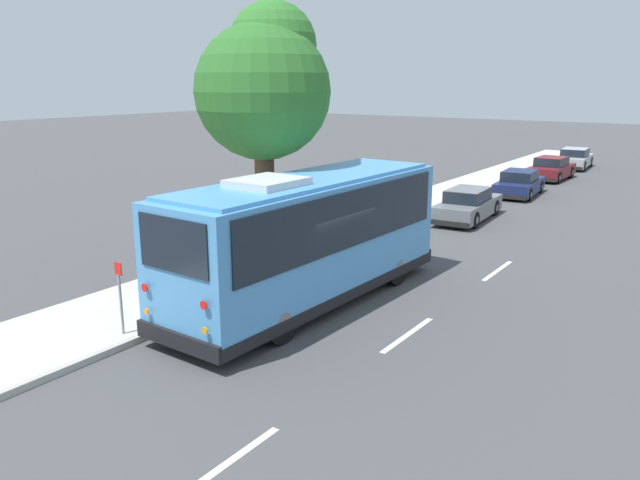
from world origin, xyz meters
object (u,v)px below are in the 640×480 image
(parked_sedan_maroon, at_px, (551,169))
(sign_post_far, at_px, (166,294))
(parked_sedan_navy, at_px, (519,184))
(sign_post_near, at_px, (120,297))
(parked_sedan_silver, at_px, (575,159))
(shuttle_bus, at_px, (309,233))
(street_tree, at_px, (265,84))
(parked_sedan_gray, at_px, (468,205))

(parked_sedan_maroon, bearing_deg, sign_post_far, 178.47)
(parked_sedan_navy, relative_size, sign_post_near, 2.66)
(sign_post_near, height_order, sign_post_far, sign_post_near)
(parked_sedan_navy, height_order, sign_post_near, sign_post_near)
(parked_sedan_silver, bearing_deg, parked_sedan_navy, 177.37)
(shuttle_bus, xyz_separation_m, sign_post_far, (-3.07, 1.98, -1.15))
(parked_sedan_navy, bearing_deg, street_tree, 169.15)
(shuttle_bus, distance_m, parked_sedan_maroon, 24.98)
(shuttle_bus, bearing_deg, sign_post_far, 148.95)
(parked_sedan_silver, relative_size, sign_post_near, 2.69)
(sign_post_near, relative_size, sign_post_far, 1.50)
(parked_sedan_gray, relative_size, parked_sedan_silver, 1.07)
(parked_sedan_maroon, distance_m, parked_sedan_silver, 5.86)
(shuttle_bus, bearing_deg, street_tree, 64.87)
(parked_sedan_maroon, height_order, sign_post_far, parked_sedan_maroon)
(shuttle_bus, height_order, street_tree, street_tree)
(sign_post_far, bearing_deg, sign_post_near, 180.00)
(parked_sedan_navy, height_order, parked_sedan_silver, parked_sedan_silver)
(parked_sedan_gray, height_order, parked_sedan_silver, parked_sedan_gray)
(shuttle_bus, xyz_separation_m, parked_sedan_navy, (18.65, 0.41, -1.26))
(sign_post_near, bearing_deg, sign_post_far, 0.00)
(sign_post_near, bearing_deg, parked_sedan_navy, -3.91)
(sign_post_far, bearing_deg, parked_sedan_silver, -2.36)
(parked_sedan_navy, xyz_separation_m, street_tree, (-17.48, 1.92, 4.94))
(shuttle_bus, bearing_deg, parked_sedan_silver, 2.79)
(parked_sedan_maroon, xyz_separation_m, sign_post_near, (-29.30, 1.45, 0.39))
(shuttle_bus, height_order, parked_sedan_silver, shuttle_bus)
(parked_sedan_gray, relative_size, sign_post_near, 2.87)
(parked_sedan_silver, bearing_deg, sign_post_near, 174.26)
(parked_sedan_navy, xyz_separation_m, parked_sedan_maroon, (6.29, 0.12, 0.02))
(street_tree, bearing_deg, parked_sedan_navy, -6.27)
(shuttle_bus, xyz_separation_m, parked_sedan_silver, (30.80, 0.58, -1.24))
(parked_sedan_navy, xyz_separation_m, parked_sedan_silver, (12.15, 0.18, 0.02))
(shuttle_bus, distance_m, parked_sedan_gray, 11.89)
(sign_post_far, bearing_deg, street_tree, 4.68)
(parked_sedan_gray, xyz_separation_m, parked_sedan_navy, (6.83, 0.01, -0.02))
(parked_sedan_navy, distance_m, sign_post_far, 21.78)
(street_tree, bearing_deg, sign_post_near, -176.40)
(parked_sedan_gray, xyz_separation_m, sign_post_near, (-16.18, 1.58, 0.39))
(parked_sedan_maroon, height_order, street_tree, street_tree)
(parked_sedan_gray, bearing_deg, parked_sedan_maroon, -3.32)
(parked_sedan_navy, relative_size, street_tree, 0.58)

